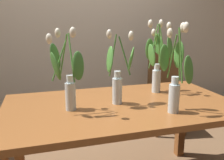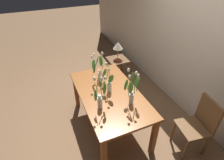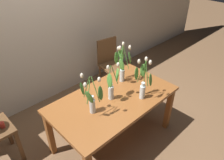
{
  "view_description": "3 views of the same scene",
  "coord_description": "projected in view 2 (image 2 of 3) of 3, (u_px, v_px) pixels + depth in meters",
  "views": [
    {
      "loc": [
        -0.52,
        -1.52,
        1.3
      ],
      "look_at": [
        -0.09,
        -0.06,
        0.93
      ],
      "focal_mm": 38.97,
      "sensor_mm": 36.0,
      "label": 1
    },
    {
      "loc": [
        2.05,
        -0.84,
        2.53
      ],
      "look_at": [
        -0.01,
        0.05,
        0.97
      ],
      "focal_mm": 29.03,
      "sensor_mm": 36.0,
      "label": 2
    },
    {
      "loc": [
        -1.49,
        -1.51,
        2.41
      ],
      "look_at": [
        0.05,
        0.07,
        0.95
      ],
      "focal_mm": 34.41,
      "sensor_mm": 36.0,
      "label": 3
    }
  ],
  "objects": [
    {
      "name": "tulip_vase_0",
      "position": [
        132.0,
        91.0,
        2.5
      ],
      "size": [
        0.21,
        0.23,
        0.57
      ],
      "color": "silver",
      "rests_on": "dining_table"
    },
    {
      "name": "dining_table",
      "position": [
        109.0,
        97.0,
        2.89
      ],
      "size": [
        1.6,
        0.9,
        0.74
      ],
      "color": "brown",
      "rests_on": "ground"
    },
    {
      "name": "table_lamp",
      "position": [
        118.0,
        46.0,
        4.01
      ],
      "size": [
        0.22,
        0.22,
        0.4
      ],
      "color": "olive",
      "rests_on": "side_table"
    },
    {
      "name": "tulip_vase_1",
      "position": [
        98.0,
        71.0,
        2.99
      ],
      "size": [
        0.21,
        0.23,
        0.53
      ],
      "color": "silver",
      "rests_on": "dining_table"
    },
    {
      "name": "room_wall_rear",
      "position": [
        195.0,
        41.0,
        2.99
      ],
      "size": [
        9.0,
        0.1,
        2.7
      ],
      "primitive_type": "cube",
      "color": "beige",
      "rests_on": "ground"
    },
    {
      "name": "tulip_vase_2",
      "position": [
        109.0,
        83.0,
        2.76
      ],
      "size": [
        0.24,
        0.14,
        0.51
      ],
      "color": "silver",
      "rests_on": "dining_table"
    },
    {
      "name": "ground_plane",
      "position": [
        110.0,
        125.0,
        3.26
      ],
      "size": [
        18.0,
        18.0,
        0.0
      ],
      "primitive_type": "plane",
      "color": "brown"
    },
    {
      "name": "side_table",
      "position": [
        118.0,
        64.0,
        4.21
      ],
      "size": [
        0.44,
        0.44,
        0.55
      ],
      "color": "brown",
      "rests_on": "ground"
    },
    {
      "name": "tulip_vase_3",
      "position": [
        100.0,
        97.0,
        2.44
      ],
      "size": [
        0.16,
        0.2,
        0.55
      ],
      "color": "silver",
      "rests_on": "dining_table"
    },
    {
      "name": "pillar_candle",
      "position": [
        118.0,
        60.0,
        4.02
      ],
      "size": [
        0.06,
        0.06,
        0.07
      ],
      "primitive_type": "cylinder",
      "color": "#B72D23",
      "rests_on": "side_table"
    },
    {
      "name": "dining_chair",
      "position": [
        199.0,
        124.0,
        2.61
      ],
      "size": [
        0.46,
        0.46,
        0.93
      ],
      "color": "brown",
      "rests_on": "ground"
    }
  ]
}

